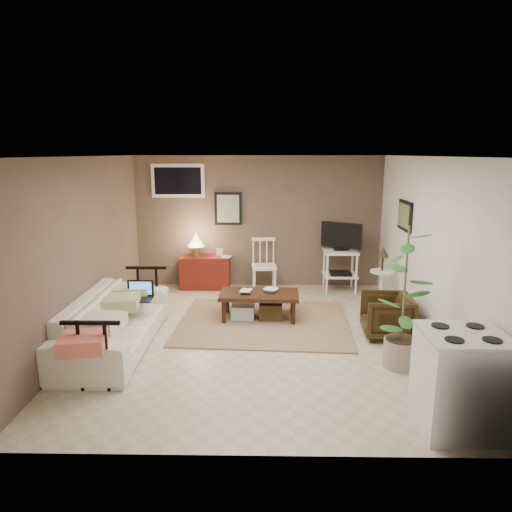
{
  "coord_description": "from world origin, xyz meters",
  "views": [
    {
      "loc": [
        0.1,
        -5.81,
        2.44
      ],
      "look_at": [
        -0.01,
        0.35,
        1.05
      ],
      "focal_mm": 32.0,
      "sensor_mm": 36.0,
      "label": 1
    }
  ],
  "objects_px": {
    "potted_plant": "(404,293)",
    "stove": "(460,381)",
    "sofa": "(115,313)",
    "tv_stand": "(341,255)",
    "spindle_chair": "(264,267)",
    "red_console": "(204,269)",
    "armchair": "(387,314)",
    "side_table": "(382,270)",
    "coffee_table": "(259,304)"
  },
  "relations": [
    {
      "from": "potted_plant",
      "to": "stove",
      "type": "xyz_separation_m",
      "value": [
        0.16,
        -1.21,
        -0.44
      ]
    },
    {
      "from": "side_table",
      "to": "potted_plant",
      "type": "relative_size",
      "value": 0.59
    },
    {
      "from": "sofa",
      "to": "side_table",
      "type": "xyz_separation_m",
      "value": [
        3.8,
        1.62,
        0.16
      ]
    },
    {
      "from": "potted_plant",
      "to": "stove",
      "type": "height_order",
      "value": "potted_plant"
    },
    {
      "from": "tv_stand",
      "to": "side_table",
      "type": "relative_size",
      "value": 1.25
    },
    {
      "from": "sofa",
      "to": "tv_stand",
      "type": "xyz_separation_m",
      "value": [
        3.27,
        2.47,
        0.21
      ]
    },
    {
      "from": "tv_stand",
      "to": "stove",
      "type": "xyz_separation_m",
      "value": [
        0.38,
        -4.2,
        -0.2
      ]
    },
    {
      "from": "red_console",
      "to": "stove",
      "type": "xyz_separation_m",
      "value": [
        2.84,
        -4.35,
        0.1
      ]
    },
    {
      "from": "sofa",
      "to": "tv_stand",
      "type": "bearing_deg",
      "value": -52.99
    },
    {
      "from": "coffee_table",
      "to": "potted_plant",
      "type": "height_order",
      "value": "potted_plant"
    },
    {
      "from": "side_table",
      "to": "stove",
      "type": "bearing_deg",
      "value": -92.49
    },
    {
      "from": "tv_stand",
      "to": "red_console",
      "type": "bearing_deg",
      "value": 176.39
    },
    {
      "from": "armchair",
      "to": "stove",
      "type": "xyz_separation_m",
      "value": [
        0.09,
        -2.12,
        0.14
      ]
    },
    {
      "from": "spindle_chair",
      "to": "armchair",
      "type": "distance_m",
      "value": 2.67
    },
    {
      "from": "tv_stand",
      "to": "potted_plant",
      "type": "xyz_separation_m",
      "value": [
        0.22,
        -2.99,
        0.24
      ]
    },
    {
      "from": "coffee_table",
      "to": "red_console",
      "type": "distance_m",
      "value": 1.92
    },
    {
      "from": "potted_plant",
      "to": "sofa",
      "type": "bearing_deg",
      "value": 171.46
    },
    {
      "from": "side_table",
      "to": "armchair",
      "type": "relative_size",
      "value": 1.55
    },
    {
      "from": "sofa",
      "to": "spindle_chair",
      "type": "height_order",
      "value": "spindle_chair"
    },
    {
      "from": "spindle_chair",
      "to": "armchair",
      "type": "relative_size",
      "value": 1.47
    },
    {
      "from": "sofa",
      "to": "coffee_table",
      "type": "bearing_deg",
      "value": -61.33
    },
    {
      "from": "sofa",
      "to": "stove",
      "type": "xyz_separation_m",
      "value": [
        3.65,
        -1.73,
        0.01
      ]
    },
    {
      "from": "red_console",
      "to": "sofa",
      "type": "bearing_deg",
      "value": -107.2
    },
    {
      "from": "sofa",
      "to": "armchair",
      "type": "xyz_separation_m",
      "value": [
        3.57,
        0.39,
        -0.13
      ]
    },
    {
      "from": "potted_plant",
      "to": "stove",
      "type": "distance_m",
      "value": 1.3
    },
    {
      "from": "spindle_chair",
      "to": "tv_stand",
      "type": "bearing_deg",
      "value": -0.53
    },
    {
      "from": "coffee_table",
      "to": "spindle_chair",
      "type": "xyz_separation_m",
      "value": [
        0.08,
        1.48,
        0.2
      ]
    },
    {
      "from": "coffee_table",
      "to": "tv_stand",
      "type": "distance_m",
      "value": 2.1
    },
    {
      "from": "spindle_chair",
      "to": "stove",
      "type": "distance_m",
      "value": 4.56
    },
    {
      "from": "red_console",
      "to": "armchair",
      "type": "relative_size",
      "value": 1.61
    },
    {
      "from": "red_console",
      "to": "potted_plant",
      "type": "xyz_separation_m",
      "value": [
        2.68,
        -3.14,
        0.54
      ]
    },
    {
      "from": "armchair",
      "to": "red_console",
      "type": "bearing_deg",
      "value": -125.68
    },
    {
      "from": "armchair",
      "to": "spindle_chair",
      "type": "bearing_deg",
      "value": -138.22
    },
    {
      "from": "red_console",
      "to": "tv_stand",
      "type": "xyz_separation_m",
      "value": [
        2.46,
        -0.15,
        0.3
      ]
    },
    {
      "from": "potted_plant",
      "to": "stove",
      "type": "bearing_deg",
      "value": -82.36
    },
    {
      "from": "sofa",
      "to": "side_table",
      "type": "bearing_deg",
      "value": -66.86
    },
    {
      "from": "red_console",
      "to": "spindle_chair",
      "type": "distance_m",
      "value": 1.11
    },
    {
      "from": "spindle_chair",
      "to": "potted_plant",
      "type": "bearing_deg",
      "value": -62.22
    },
    {
      "from": "stove",
      "to": "potted_plant",
      "type": "bearing_deg",
      "value": 97.64
    },
    {
      "from": "sofa",
      "to": "spindle_chair",
      "type": "xyz_separation_m",
      "value": [
        1.91,
        2.48,
        -0.01
      ]
    },
    {
      "from": "spindle_chair",
      "to": "tv_stand",
      "type": "xyz_separation_m",
      "value": [
        1.36,
        -0.01,
        0.22
      ]
    },
    {
      "from": "armchair",
      "to": "stove",
      "type": "height_order",
      "value": "stove"
    },
    {
      "from": "armchair",
      "to": "potted_plant",
      "type": "height_order",
      "value": "potted_plant"
    },
    {
      "from": "potted_plant",
      "to": "spindle_chair",
      "type": "bearing_deg",
      "value": 117.78
    },
    {
      "from": "side_table",
      "to": "potted_plant",
      "type": "distance_m",
      "value": 2.19
    },
    {
      "from": "red_console",
      "to": "tv_stand",
      "type": "distance_m",
      "value": 2.48
    },
    {
      "from": "armchair",
      "to": "stove",
      "type": "relative_size",
      "value": 0.69
    },
    {
      "from": "side_table",
      "to": "potted_plant",
      "type": "xyz_separation_m",
      "value": [
        -0.31,
        -2.15,
        0.28
      ]
    },
    {
      "from": "sofa",
      "to": "spindle_chair",
      "type": "relative_size",
      "value": 2.45
    },
    {
      "from": "spindle_chair",
      "to": "armchair",
      "type": "xyz_separation_m",
      "value": [
        1.66,
        -2.09,
        -0.12
      ]
    }
  ]
}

